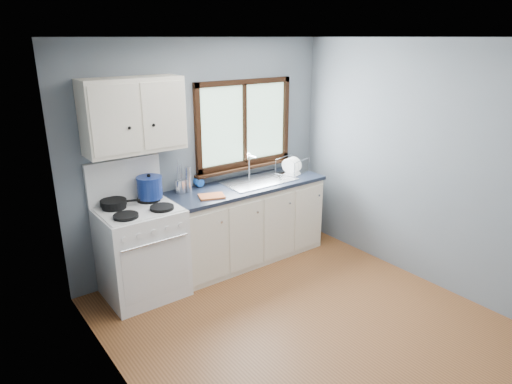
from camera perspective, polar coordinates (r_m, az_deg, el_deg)
floor at (r=4.34m, az=6.89°, el=-16.68°), size 3.20×3.60×0.02m
ceiling at (r=3.54m, az=8.56°, el=18.77°), size 3.20×3.60×0.02m
wall_back at (r=5.14m, az=-6.55°, el=4.63°), size 3.20×0.02×2.50m
wall_left at (r=2.94m, az=-15.72°, el=-7.12°), size 0.02×3.60×2.50m
wall_right at (r=4.97m, az=21.10°, el=2.97°), size 0.02×3.60×2.50m
gas_range at (r=4.72m, az=-14.13°, el=-6.96°), size 0.76×0.69×1.36m
base_cabinets at (r=5.34m, az=-1.18°, el=-4.23°), size 1.85×0.60×0.88m
countertop at (r=5.17m, az=-1.21°, el=0.77°), size 1.89×0.64×0.04m
sink at (r=5.28m, az=0.38°, el=0.72°), size 0.84×0.46×0.44m
window at (r=5.35m, az=-1.44°, el=7.76°), size 1.36×0.10×1.03m
upper_cabinets at (r=4.51m, az=-15.05°, el=9.24°), size 0.95×0.35×0.70m
skillet at (r=4.61m, az=-17.36°, el=-1.25°), size 0.40×0.32×0.05m
stockpot at (r=4.69m, az=-13.15°, el=0.60°), size 0.34×0.34×0.25m
utensil_crock at (r=4.91m, az=-9.42°, el=0.72°), size 0.15×0.15×0.37m
thermos at (r=4.91m, az=-8.47°, el=1.54°), size 0.07×0.07×0.28m
soap_bottle at (r=5.03m, az=-6.95°, el=1.95°), size 0.11×0.11×0.26m
dish_towel at (r=4.76m, az=-5.56°, el=-0.53°), size 0.31×0.26×0.02m
dish_rack at (r=5.60m, az=4.54°, el=2.92°), size 0.44×0.38×0.19m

